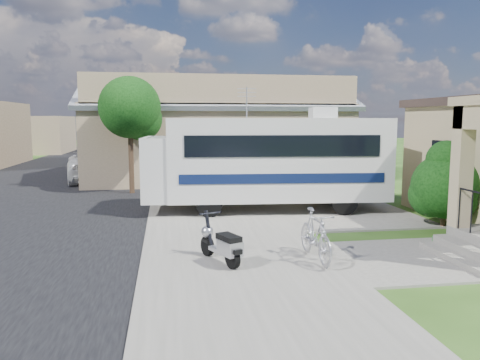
{
  "coord_description": "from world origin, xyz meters",
  "views": [
    {
      "loc": [
        -2.44,
        -9.74,
        2.9
      ],
      "look_at": [
        -0.5,
        2.5,
        1.3
      ],
      "focal_mm": 35.0,
      "sensor_mm": 36.0,
      "label": 1
    }
  ],
  "objects": [
    {
      "name": "ground",
      "position": [
        0.0,
        0.0,
        0.0
      ],
      "size": [
        120.0,
        120.0,
        0.0
      ],
      "primitive_type": "plane",
      "color": "#213E10"
    },
    {
      "name": "street_slab",
      "position": [
        -7.5,
        10.0,
        0.01
      ],
      "size": [
        9.0,
        80.0,
        0.02
      ],
      "primitive_type": "cube",
      "color": "black",
      "rests_on": "ground"
    },
    {
      "name": "sidewalk_slab",
      "position": [
        -1.0,
        10.0,
        0.03
      ],
      "size": [
        4.0,
        80.0,
        0.06
      ],
      "primitive_type": "cube",
      "color": "#66635C",
      "rests_on": "ground"
    },
    {
      "name": "driveway_slab",
      "position": [
        1.5,
        4.5,
        0.03
      ],
      "size": [
        7.0,
        6.0,
        0.05
      ],
      "primitive_type": "cube",
      "color": "#66635C",
      "rests_on": "ground"
    },
    {
      "name": "walk_slab",
      "position": [
        3.0,
        -1.0,
        0.03
      ],
      "size": [
        4.0,
        3.0,
        0.05
      ],
      "primitive_type": "cube",
      "color": "#66635C",
      "rests_on": "ground"
    },
    {
      "name": "warehouse",
      "position": [
        0.0,
        13.97,
        1.99
      ],
      "size": [
        12.5,
        8.4,
        5.04
      ],
      "color": "#877254",
      "rests_on": "ground"
    },
    {
      "name": "distant_bldg_near",
      "position": [
        -15.0,
        34.0,
        1.6
      ],
      "size": [
        8.0,
        7.0,
        3.2
      ],
      "primitive_type": "cube",
      "color": "#877254",
      "rests_on": "ground"
    },
    {
      "name": "street_tree_a",
      "position": [
        -3.7,
        9.05,
        3.25
      ],
      "size": [
        2.44,
        2.4,
        4.58
      ],
      "color": "black",
      "rests_on": "ground"
    },
    {
      "name": "street_tree_b",
      "position": [
        -3.7,
        19.05,
        3.39
      ],
      "size": [
        2.44,
        2.4,
        4.73
      ],
      "color": "black",
      "rests_on": "ground"
    },
    {
      "name": "street_tree_c",
      "position": [
        -3.7,
        28.05,
        3.1
      ],
      "size": [
        2.44,
        2.4,
        4.42
      ],
      "color": "black",
      "rests_on": "ground"
    },
    {
      "name": "motorhome",
      "position": [
        0.75,
        4.71,
        1.66
      ],
      "size": [
        7.7,
        2.95,
        3.86
      ],
      "rotation": [
        0.0,
        0.0,
        -0.08
      ],
      "color": "beige",
      "rests_on": "ground"
    },
    {
      "name": "shrub",
      "position": [
        4.98,
        1.7,
        1.21
      ],
      "size": [
        1.92,
        1.84,
        2.36
      ],
      "color": "black",
      "rests_on": "ground"
    },
    {
      "name": "scooter",
      "position": [
        -1.38,
        -0.76,
        0.44
      ],
      "size": [
        0.8,
        1.4,
        0.97
      ],
      "rotation": [
        0.0,
        0.0,
        0.4
      ],
      "color": "black",
      "rests_on": "ground"
    },
    {
      "name": "bicycle",
      "position": [
        0.51,
        -0.85,
        0.52
      ],
      "size": [
        0.55,
        1.74,
        1.04
      ],
      "primitive_type": "imported",
      "rotation": [
        0.0,
        0.0,
        0.04
      ],
      "color": "#A8A6AE",
      "rests_on": "ground"
    },
    {
      "name": "pickup_truck",
      "position": [
        -5.75,
        13.59,
        0.8
      ],
      "size": [
        3.62,
        6.12,
        1.6
      ],
      "primitive_type": "imported",
      "rotation": [
        0.0,
        0.0,
        3.32
      ],
      "color": "silver",
      "rests_on": "ground"
    },
    {
      "name": "van",
      "position": [
        -6.56,
        20.11,
        0.79
      ],
      "size": [
        2.54,
        5.58,
        1.59
      ],
      "primitive_type": "imported",
      "rotation": [
        0.0,
        0.0,
        -0.06
      ],
      "color": "silver",
      "rests_on": "ground"
    },
    {
      "name": "garden_hose",
      "position": [
        3.83,
        -0.02,
        0.08
      ],
      "size": [
        0.37,
        0.37,
        0.17
      ],
      "primitive_type": "cylinder",
      "color": "#156C28",
      "rests_on": "ground"
    }
  ]
}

